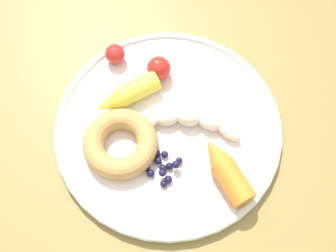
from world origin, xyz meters
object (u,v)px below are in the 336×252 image
Objects in this scene: carrot_yellow at (126,95)px; carrot_orange at (226,170)px; plate at (168,127)px; blueberry_pile at (163,167)px; banana at (188,121)px; donut at (120,143)px; tomato_mid at (159,68)px; tomato_near at (115,54)px; dining_table at (177,155)px.

carrot_orange is at bearing 139.18° from carrot_yellow.
blueberry_pile is at bearing 82.65° from plate.
banana and donut have the same top height.
banana is 4.36× the size of tomato_mid.
banana is at bearing 154.85° from carrot_yellow.
carrot_orange is 0.98× the size of donut.
plate is 3.22× the size of carrot_orange.
carrot_orange reaches higher than donut.
tomato_near reaches higher than blueberry_pile.
carrot_yellow is 0.98× the size of donut.
banana is at bearing 116.02° from tomato_mid.
carrot_orange is (-0.05, 0.08, 0.01)m from banana.
tomato_near is (0.07, -0.19, 0.01)m from blueberry_pile.
blueberry_pile reaches higher than plate.
plate is 9.09× the size of tomato_mid.
donut is at bearing -16.38° from carrot_orange.
tomato_near reaches higher than plate.
donut is 2.88× the size of tomato_mid.
dining_table is 27.53× the size of tomato_mid.
plate is 0.11m from carrot_orange.
blueberry_pile is at bearing 67.86° from dining_table.
tomato_mid is (0.03, -0.10, 0.12)m from dining_table.
dining_table is 0.15m from carrot_yellow.
blueberry_pile is 1.75× the size of tomato_near.
blueberry_pile is at bearing 150.39° from donut.
carrot_orange is 0.19m from tomato_mid.
carrot_orange is at bearing 118.88° from tomato_mid.
banana is 1.54× the size of carrot_orange.
banana is 0.09m from carrot_orange.
dining_table is 0.10m from plate.
dining_table is at bearing -112.14° from blueberry_pile.
tomato_near is at bearing -52.85° from dining_table.
plate is 6.09× the size of blueberry_pile.
carrot_yellow reaches higher than dining_table.
plate is at bearing 124.48° from tomato_near.
tomato_mid is (0.09, -0.17, 0.00)m from carrot_orange.
carrot_yellow is at bearing -40.82° from carrot_orange.
dining_table is 18.45× the size of blueberry_pile.
carrot_orange is at bearing 121.89° from banana.
plate is 2.08× the size of banana.
tomato_near reaches higher than banana.
dining_table is 0.12m from banana.
dining_table is at bearing 149.92° from plate.
tomato_mid is at bearing 157.04° from tomato_near.
carrot_orange is (-0.07, 0.07, 0.12)m from dining_table.
donut is at bearing 16.10° from dining_table.
plate is 0.10m from tomato_mid.
carrot_yellow is (0.09, -0.04, 0.00)m from banana.
blueberry_pile is 1.49× the size of tomato_mid.
tomato_near is at bearing -50.57° from carrot_orange.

